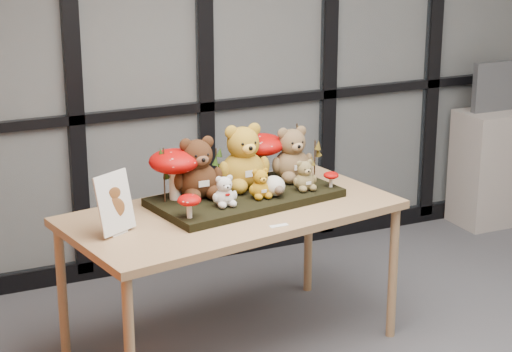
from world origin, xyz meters
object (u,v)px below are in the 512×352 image
bear_pooh_yellow (243,153)px  bear_brown_medium (197,164)px  mushroom_front_right (331,179)px  bear_tan_back (292,150)px  plush_cream_hedgehog (274,185)px  cabinet (498,166)px  bear_beige_small (304,173)px  display_table (232,221)px  mushroom_back_right (262,154)px  sign_holder (115,206)px  mushroom_back_left (174,172)px  bear_white_bow (224,189)px  monitor (503,86)px  bear_small_yellow (260,182)px  mushroom_front_left (189,205)px  diorama_tray (245,197)px

bear_pooh_yellow → bear_brown_medium: bear_pooh_yellow is taller
mushroom_front_right → bear_tan_back: bearing=120.5°
plush_cream_hedgehog → cabinet: (2.35, 1.03, -0.48)m
bear_tan_back → bear_beige_small: bearing=-106.9°
plush_cream_hedgehog → cabinet: bearing=13.9°
display_table → bear_brown_medium: size_ratio=5.15×
mushroom_back_right → sign_holder: bearing=-158.2°
plush_cream_hedgehog → sign_holder: 0.89m
mushroom_back_left → mushroom_back_right: (0.56, 0.13, -0.01)m
bear_white_bow → monitor: 2.87m
bear_beige_small → mushroom_back_left: 0.70m
bear_small_yellow → bear_white_bow: bear_white_bow is taller
bear_white_bow → mushroom_front_right: 0.65m
sign_holder → monitor: monitor is taller
bear_pooh_yellow → mushroom_back_right: size_ratio=1.38×
bear_brown_medium → bear_small_yellow: (0.29, -0.15, -0.09)m
sign_holder → cabinet: size_ratio=0.35×
display_table → mushroom_front_right: 0.60m
bear_white_bow → mushroom_front_left: bear_white_bow is taller
plush_cream_hedgehog → sign_holder: bearing=175.8°
mushroom_front_right → monitor: (2.01, 1.05, 0.14)m
sign_holder → monitor: 3.43m
bear_pooh_yellow → mushroom_front_right: bearing=-33.3°
bear_beige_small → monitor: (2.16, 1.03, 0.10)m
cabinet → bear_small_yellow: bearing=-157.0°
bear_beige_small → mushroom_back_left: (-0.68, 0.14, 0.06)m
mushroom_back_right → mushroom_front_left: mushroom_back_right is taller
display_table → bear_small_yellow: bearing=-11.8°
bear_brown_medium → mushroom_front_left: bear_brown_medium is taller
bear_beige_small → bear_brown_medium: bearing=157.1°
bear_pooh_yellow → bear_white_bow: 0.33m
diorama_tray → mushroom_front_left: bearing=-160.4°
diorama_tray → bear_beige_small: (0.32, -0.07, 0.11)m
diorama_tray → bear_white_bow: size_ratio=5.57×
bear_white_bow → sign_holder: size_ratio=0.59×
plush_cream_hedgehog → monitor: bearing=14.3°
bear_tan_back → bear_beige_small: bear_tan_back is taller
mushroom_front_left → cabinet: size_ratio=0.15×
bear_tan_back → sign_holder: bearing=-174.3°
diorama_tray → bear_tan_back: size_ratio=2.99×
mushroom_front_right → sign_holder: sign_holder is taller
bear_brown_medium → plush_cream_hedgehog: bear_brown_medium is taller
mushroom_front_right → sign_holder: (-1.23, -0.09, 0.05)m
mushroom_front_right → monitor: bearing=27.6°
bear_white_bow → bear_beige_small: size_ratio=0.97×
bear_brown_medium → bear_pooh_yellow: bearing=-1.5°
mushroom_back_left → sign_holder: (-0.39, -0.25, -0.05)m
bear_pooh_yellow → mushroom_back_right: 0.20m
display_table → bear_white_bow: size_ratio=10.37×
bear_pooh_yellow → bear_beige_small: bearing=-41.1°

